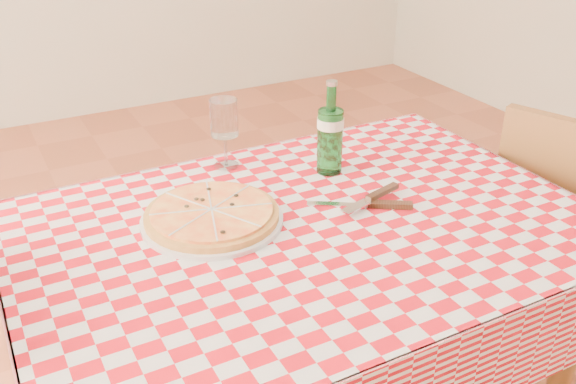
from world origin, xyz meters
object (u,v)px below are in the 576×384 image
object	(u,v)px
dining_table	(308,261)
wine_glass	(225,134)
chair_near	(567,231)
water_bottle	(330,128)
pizza_plate	(212,214)

from	to	relation	value
dining_table	wine_glass	xyz separation A→B (m)	(-0.04, 0.37, 0.19)
chair_near	water_bottle	size ratio (longest dim) A/B	3.57
water_bottle	wine_glass	distance (m)	0.28
pizza_plate	water_bottle	bearing A→B (deg)	15.41
water_bottle	chair_near	bearing A→B (deg)	-19.51
dining_table	pizza_plate	world-z (taller)	pizza_plate
chair_near	water_bottle	distance (m)	0.82
pizza_plate	water_bottle	distance (m)	0.40
dining_table	chair_near	size ratio (longest dim) A/B	1.36
dining_table	water_bottle	xyz separation A→B (m)	(0.18, 0.21, 0.22)
water_bottle	wine_glass	xyz separation A→B (m)	(-0.23, 0.16, -0.03)
chair_near	pizza_plate	size ratio (longest dim) A/B	2.72
pizza_plate	wine_glass	size ratio (longest dim) A/B	1.73
dining_table	pizza_plate	xyz separation A→B (m)	(-0.19, 0.11, 0.12)
chair_near	wine_glass	bearing A→B (deg)	135.72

